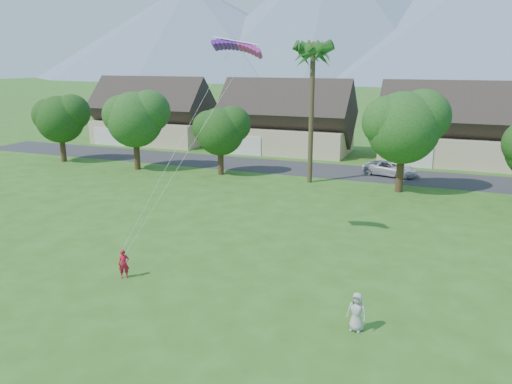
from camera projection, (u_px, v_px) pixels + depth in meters
The scene contains 10 objects.
ground at pixel (162, 346), 19.51m from camera, with size 500.00×500.00×0.00m, color #2D6019.
street at pixel (343, 172), 50.09m from camera, with size 90.00×7.00×0.01m, color #2D2D30.
kite_flyer at pixel (124, 264), 25.49m from camera, with size 0.55×0.36×1.51m, color #B7142C.
watcher at pixel (357, 312), 20.47m from camera, with size 0.82×0.53×1.68m, color #AEAFAA.
parked_car at pixel (390, 168), 48.32m from camera, with size 2.36×5.13×1.42m, color silver.
mountain_ridge at pixel (464, 22), 242.28m from camera, with size 540.00×240.00×70.00m.
houses_row at pixel (365, 127), 57.13m from camera, with size 72.75×8.19×8.86m.
tree_row at pixel (319, 130), 43.78m from camera, with size 62.27×6.67×8.45m.
fan_palm at pixel (313, 49), 42.84m from camera, with size 3.00×3.00×13.80m.
parafoil_kite at pixel (238, 45), 26.90m from camera, with size 2.84×1.21×0.50m.
Camera 1 is at (9.76, -14.77, 10.83)m, focal length 35.00 mm.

